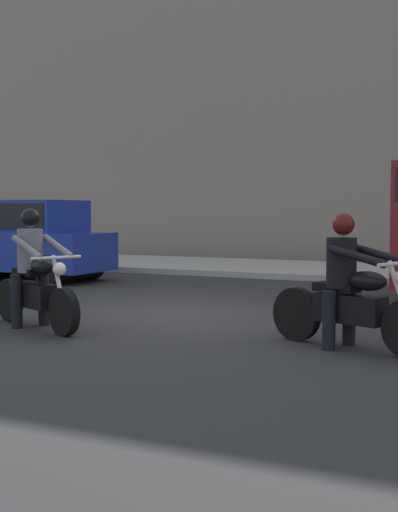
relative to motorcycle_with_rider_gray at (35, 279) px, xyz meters
The scene contains 6 objects.
ground_plane 2.28m from the motorcycle_with_rider_gray, 60.33° to the left, with size 80.00×80.00×0.00m, color #272727.
sidewalk_slab 9.97m from the motorcycle_with_rider_gray, 83.77° to the left, with size 40.00×4.40×0.14m, color #99968E.
building_facade 14.34m from the motorcycle_with_rider_gray, 85.36° to the left, with size 40.00×1.40×11.82m, color slate.
motorcycle_with_rider_gray is the anchor object (origin of this frame).
motorcycle_with_rider_black_leather 4.14m from the motorcycle_with_rider_gray, ahead, with size 2.06×0.94×1.53m.
parked_hatchback_cobalt_blue 6.75m from the motorcycle_with_rider_gray, 130.44° to the left, with size 3.62×1.76×1.80m.
Camera 1 is at (5.01, -9.23, 1.55)m, focal length 49.21 mm.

